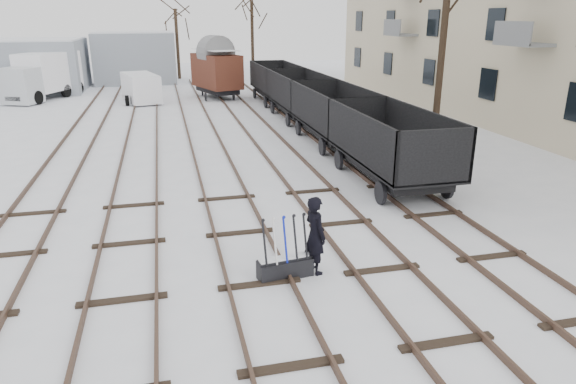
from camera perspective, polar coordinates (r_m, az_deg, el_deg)
The scene contains 16 objects.
ground at distance 11.91m, azimuth -3.18°, elevation -10.29°, with size 120.00×120.00×0.00m, color white.
tracks at distance 24.66m, azimuth -9.06°, elevation 5.27°, with size 13.90×52.00×0.16m.
shed_left at distance 47.72m, azimuth -27.82°, elevation 12.34°, with size 10.00×8.00×4.10m.
shed_right at distance 50.41m, azimuth -16.58°, elevation 14.17°, with size 7.00×6.00×4.50m.
ground_frame at distance 12.11m, azimuth -0.33°, elevation -8.22°, with size 1.35×0.60×1.49m.
worker at distance 12.08m, azimuth 3.03°, elevation -4.79°, with size 0.70×0.46×1.91m, color black.
freight_wagon_a at distance 19.01m, azimuth 11.17°, elevation 3.98°, with size 2.60×6.50×2.65m.
freight_wagon_b at distance 24.81m, azimuth 5.06°, elevation 7.74°, with size 2.60×6.50×2.65m.
freight_wagon_c at distance 30.84m, azimuth 1.25°, elevation 10.02°, with size 2.60×6.50×2.65m.
freight_wagon_d at distance 37.00m, azimuth -1.33°, elevation 11.52°, with size 2.60×6.50×2.65m.
box_van_wagon at distance 39.26m, azimuth -7.95°, elevation 13.28°, with size 3.73×5.11×3.50m.
lorry at distance 42.34m, azimuth -25.58°, elevation 11.59°, with size 4.17×7.56×3.29m.
panel_van at distance 38.42m, azimuth -16.04°, elevation 11.10°, with size 2.93×4.81×1.98m.
tree_near at distance 23.50m, azimuth 16.59°, elevation 13.25°, with size 0.30×0.30×7.57m, color black.
tree_far_left at distance 52.29m, azimuth -12.19°, elevation 15.75°, with size 0.30×0.30×6.47m, color black.
tree_far_right at distance 50.44m, azimuth -3.98°, elevation 16.43°, with size 0.30×0.30×7.21m, color black.
Camera 1 is at (-1.81, -10.24, 5.82)m, focal length 32.00 mm.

